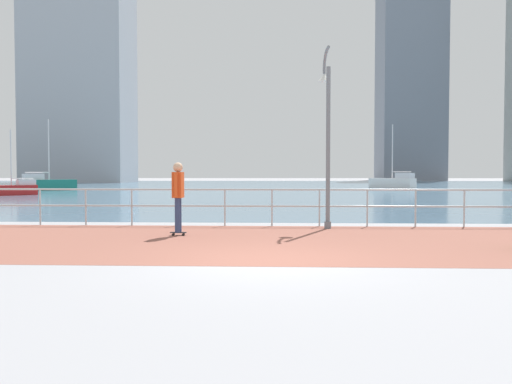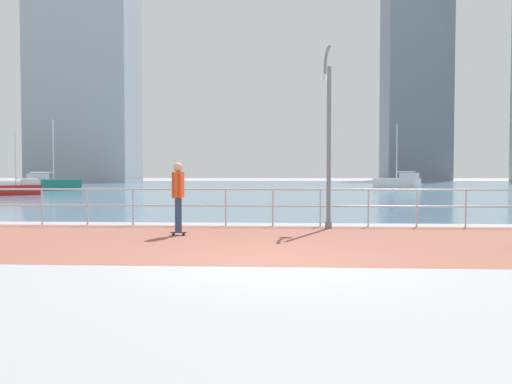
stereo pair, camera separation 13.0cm
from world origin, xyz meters
TOP-DOWN VIEW (x-y plane):
  - ground at (0.00, 40.00)m, footprint 220.00×220.00m
  - brick_paving at (0.00, 2.73)m, footprint 28.00×6.68m
  - harbor_water at (0.00, 51.07)m, footprint 180.00×88.00m
  - waterfront_railing at (-0.00, 6.07)m, footprint 25.25×0.06m
  - lamppost at (1.57, 5.64)m, footprint 0.36×0.81m
  - skateboarder at (-2.32, 3.63)m, footprint 0.40×0.55m
  - sailboat_navy at (12.30, 45.92)m, footprint 4.61×4.18m
  - sailboat_teal at (-18.58, 26.61)m, footprint 3.13×2.99m
  - sailboat_gray at (-20.59, 36.41)m, footprint 4.35×4.08m
  - tower_steel at (-33.23, 76.96)m, footprint 16.75×10.50m
  - tower_brick at (28.48, 104.63)m, footprint 13.07×11.40m

SIDE VIEW (x-z plane):
  - ground at x=0.00m, z-range 0.00..0.00m
  - harbor_water at x=0.00m, z-range 0.00..0.00m
  - brick_paving at x=0.00m, z-range 0.00..0.01m
  - sailboat_teal at x=-18.58m, z-range -1.88..2.77m
  - sailboat_gray at x=-20.59m, z-range -2.59..3.81m
  - sailboat_navy at x=12.30m, z-range -2.71..3.99m
  - waterfront_railing at x=0.00m, z-range 0.21..1.32m
  - skateboarder at x=-2.32m, z-range 0.19..2.03m
  - lamppost at x=1.57m, z-range 0.27..5.42m
  - tower_steel at x=-33.23m, z-range -0.83..41.35m
  - tower_brick at x=28.48m, z-range -0.83..46.51m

